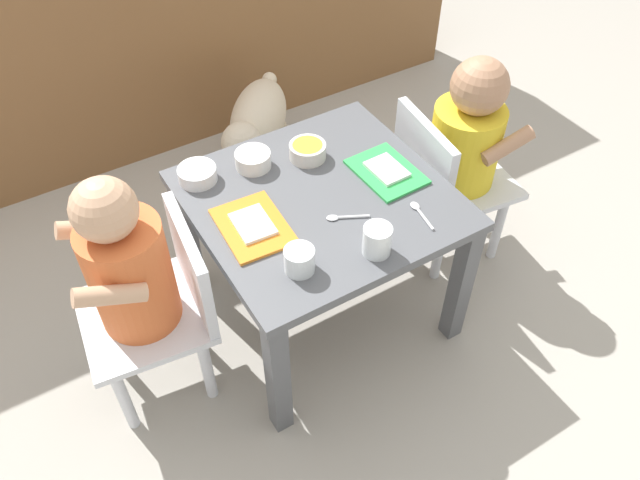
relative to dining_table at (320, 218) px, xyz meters
The scene contains 15 objects.
ground_plane 0.35m from the dining_table, ahead, with size 7.00×7.00×0.00m, color #9E998E.
kitchen_cabinet_back 1.07m from the dining_table, 90.00° to the left, with size 2.22×0.33×0.94m, color brown.
dining_table is the anchor object (origin of this frame).
seated_child_left 0.46m from the dining_table, behind, with size 0.31×0.31×0.66m.
seated_child_right 0.46m from the dining_table, ahead, with size 0.31×0.31×0.63m.
dog 0.63m from the dining_table, 78.22° to the left, with size 0.37×0.40×0.33m.
food_tray_left 0.20m from the dining_table, behind, with size 0.15×0.20×0.02m.
food_tray_right 0.20m from the dining_table, ahead, with size 0.14×0.19×0.02m.
water_cup_left 0.24m from the dining_table, 86.79° to the right, with size 0.06×0.06×0.07m.
water_cup_right 0.25m from the dining_table, 131.82° to the right, with size 0.07×0.07×0.06m.
veggie_bowl_near 0.22m from the dining_table, 114.87° to the left, with size 0.09×0.09×0.04m.
cereal_bowl_left_side 0.31m from the dining_table, 137.48° to the left, with size 0.09×0.09×0.04m.
cereal_bowl_right_side 0.17m from the dining_table, 70.80° to the left, with size 0.09×0.09×0.04m.
spoon_by_left_tray 0.25m from the dining_table, 45.59° to the right, with size 0.03×0.10×0.01m.
spoon_by_right_tray 0.12m from the dining_table, 85.75° to the right, with size 0.09×0.06×0.01m.
Camera 1 is at (-0.58, -0.96, 1.44)m, focal length 36.08 mm.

